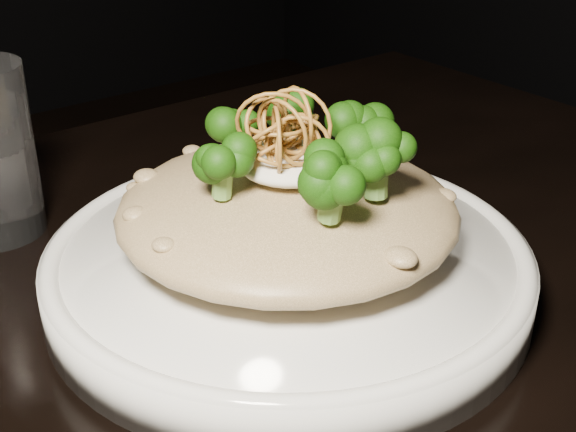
{
  "coord_description": "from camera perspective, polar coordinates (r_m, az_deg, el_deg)",
  "views": [
    {
      "loc": [
        -0.18,
        -0.31,
        1.03
      ],
      "look_at": [
        0.09,
        0.04,
        0.81
      ],
      "focal_mm": 50.0,
      "sensor_mm": 36.0,
      "label": 1
    }
  ],
  "objects": [
    {
      "name": "cheese",
      "position": [
        0.49,
        0.18,
        3.86
      ],
      "size": [
        0.07,
        0.07,
        0.02
      ],
      "primitive_type": "ellipsoid",
      "color": "white",
      "rests_on": "risotto"
    },
    {
      "name": "plate",
      "position": [
        0.52,
        -0.0,
        -3.82
      ],
      "size": [
        0.31,
        0.31,
        0.03
      ],
      "primitive_type": "cylinder",
      "color": "silver",
      "rests_on": "table"
    },
    {
      "name": "broccoli",
      "position": [
        0.48,
        0.35,
        5.3
      ],
      "size": [
        0.14,
        0.14,
        0.05
      ],
      "primitive_type": null,
      "color": "black",
      "rests_on": "risotto"
    },
    {
      "name": "shallots",
      "position": [
        0.48,
        -0.15,
        6.44
      ],
      "size": [
        0.05,
        0.05,
        0.03
      ],
      "primitive_type": null,
      "color": "brown",
      "rests_on": "cheese"
    },
    {
      "name": "risotto",
      "position": [
        0.51,
        -0.05,
        0.44
      ],
      "size": [
        0.22,
        0.22,
        0.05
      ],
      "primitive_type": "ellipsoid",
      "color": "brown",
      "rests_on": "plate"
    }
  ]
}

